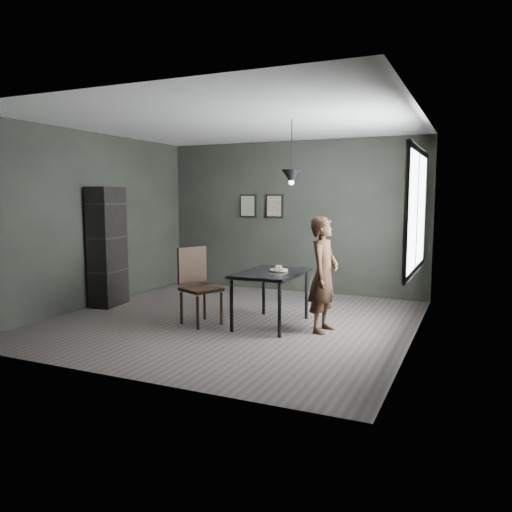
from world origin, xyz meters
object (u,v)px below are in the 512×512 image
at_px(cafe_table, 271,277).
at_px(white_plate, 279,271).
at_px(woman, 324,275).
at_px(wood_chair, 197,280).
at_px(pendant_lamp, 291,176).
at_px(shelf_unit, 107,247).

relative_size(cafe_table, white_plate, 5.22).
relative_size(white_plate, woman, 0.15).
bearing_deg(wood_chair, pendant_lamp, 43.42).
bearing_deg(woman, cafe_table, 91.46).
relative_size(shelf_unit, pendant_lamp, 2.23).
relative_size(cafe_table, shelf_unit, 0.62).
bearing_deg(pendant_lamp, cafe_table, -158.20).
bearing_deg(woman, wood_chair, 103.56).
xyz_separation_m(white_plate, wood_chair, (-1.06, -0.42, -0.15)).
height_order(wood_chair, shelf_unit, shelf_unit).
bearing_deg(pendant_lamp, wood_chair, -160.82).
height_order(cafe_table, shelf_unit, shelf_unit).
relative_size(wood_chair, pendant_lamp, 1.24).
distance_m(cafe_table, shelf_unit, 2.94).
bearing_deg(wood_chair, woman, 33.95).
relative_size(cafe_table, woman, 0.79).
height_order(wood_chair, pendant_lamp, pendant_lamp).
bearing_deg(shelf_unit, woman, -9.70).
relative_size(woman, wood_chair, 1.42).
bearing_deg(shelf_unit, pendant_lamp, -7.62).
bearing_deg(white_plate, woman, -10.22).
distance_m(woman, shelf_unit, 3.69).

